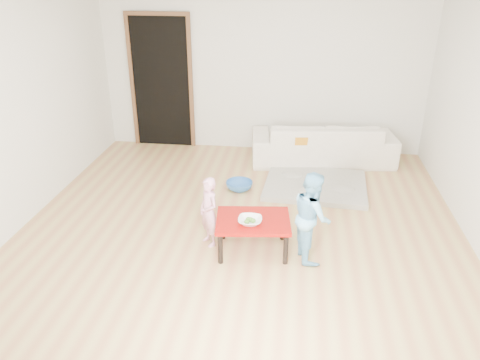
% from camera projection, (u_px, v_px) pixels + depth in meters
% --- Properties ---
extents(floor, '(5.00, 5.00, 0.01)m').
position_uv_depth(floor, '(242.00, 223.00, 5.45)').
color(floor, '#B57C4D').
rests_on(floor, ground).
extents(back_wall, '(5.00, 0.02, 2.60)m').
position_uv_depth(back_wall, '(262.00, 68.00, 7.16)').
color(back_wall, silver).
rests_on(back_wall, floor).
extents(left_wall, '(0.02, 5.00, 2.60)m').
position_uv_depth(left_wall, '(20.00, 108.00, 5.20)').
color(left_wall, silver).
rests_on(left_wall, floor).
extents(doorway, '(1.02, 0.08, 2.11)m').
position_uv_depth(doorway, '(162.00, 83.00, 7.44)').
color(doorway, brown).
rests_on(doorway, back_wall).
extents(sofa, '(2.20, 1.06, 0.62)m').
position_uv_depth(sofa, '(323.00, 142.00, 7.06)').
color(sofa, white).
rests_on(sofa, floor).
extents(cushion, '(0.49, 0.45, 0.12)m').
position_uv_depth(cushion, '(309.00, 137.00, 6.80)').
color(cushion, orange).
rests_on(cushion, sofa).
extents(red_table, '(0.81, 0.64, 0.38)m').
position_uv_depth(red_table, '(253.00, 235.00, 4.86)').
color(red_table, maroon).
rests_on(red_table, floor).
extents(bowl, '(0.24, 0.24, 0.06)m').
position_uv_depth(bowl, '(250.00, 221.00, 4.69)').
color(bowl, white).
rests_on(bowl, red_table).
extents(broccoli, '(0.12, 0.12, 0.06)m').
position_uv_depth(broccoli, '(250.00, 221.00, 4.70)').
color(broccoli, '#2D5919').
rests_on(broccoli, red_table).
extents(child_pink, '(0.32, 0.33, 0.77)m').
position_uv_depth(child_pink, '(209.00, 212.00, 4.91)').
color(child_pink, pink).
rests_on(child_pink, floor).
extents(child_blue, '(0.46, 0.53, 0.94)m').
position_uv_depth(child_blue, '(312.00, 216.00, 4.65)').
color(child_blue, '#5CAAD7').
rests_on(child_blue, floor).
extents(basin, '(0.36, 0.36, 0.11)m').
position_uv_depth(basin, '(239.00, 186.00, 6.25)').
color(basin, '#2D64AA').
rests_on(basin, floor).
extents(blanket, '(1.40, 1.20, 0.07)m').
position_uv_depth(blanket, '(315.00, 185.00, 6.32)').
color(blanket, '#ACAB98').
rests_on(blanket, floor).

